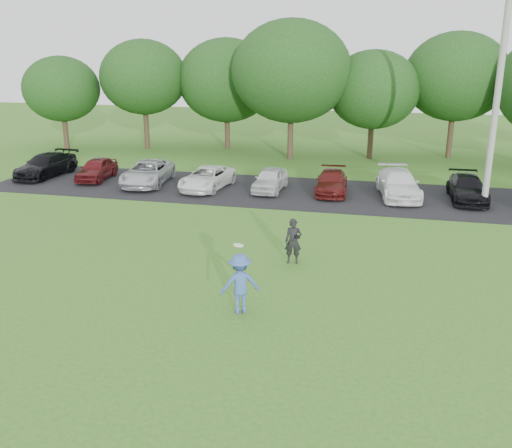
{
  "coord_description": "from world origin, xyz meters",
  "views": [
    {
      "loc": [
        4.2,
        -14.34,
        7.11
      ],
      "look_at": [
        0.0,
        3.5,
        1.3
      ],
      "focal_mm": 40.0,
      "sensor_mm": 36.0,
      "label": 1
    }
  ],
  "objects": [
    {
      "name": "parking_lot",
      "position": [
        0.0,
        13.0,
        0.01
      ],
      "size": [
        32.0,
        6.5,
        0.03
      ],
      "primitive_type": "cube",
      "color": "black",
      "rests_on": "ground"
    },
    {
      "name": "ground",
      "position": [
        0.0,
        0.0,
        0.0
      ],
      "size": [
        100.0,
        100.0,
        0.0
      ],
      "primitive_type": "plane",
      "color": "#376B1E",
      "rests_on": "ground"
    },
    {
      "name": "frisbee_player",
      "position": [
        0.48,
        -0.47,
        0.85
      ],
      "size": [
        1.27,
        1.07,
        2.02
      ],
      "color": "#3B5EA6",
      "rests_on": "ground"
    },
    {
      "name": "tree_row",
      "position": [
        1.51,
        22.76,
        4.91
      ],
      "size": [
        42.39,
        9.85,
        8.64
      ],
      "color": "#38281C",
      "rests_on": "ground"
    },
    {
      "name": "parked_cars",
      "position": [
        0.26,
        13.03,
        0.62
      ],
      "size": [
        31.09,
        5.12,
        1.26
      ],
      "color": "black",
      "rests_on": "parking_lot"
    },
    {
      "name": "utility_pole",
      "position": [
        8.5,
        11.9,
        4.93
      ],
      "size": [
        0.28,
        0.28,
        9.87
      ],
      "primitive_type": "cylinder",
      "color": "#969691",
      "rests_on": "ground"
    },
    {
      "name": "camera_bystander",
      "position": [
        1.28,
        3.52,
        0.78
      ],
      "size": [
        0.61,
        0.46,
        1.55
      ],
      "color": "black",
      "rests_on": "ground"
    }
  ]
}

